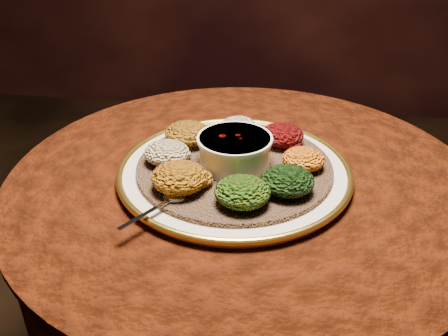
# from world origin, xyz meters

# --- Properties ---
(table) EXTENTS (0.96, 0.96, 0.73)m
(table) POSITION_xyz_m (0.00, 0.00, 0.55)
(table) COLOR black
(table) RESTS_ON ground
(platter) EXTENTS (0.52, 0.52, 0.02)m
(platter) POSITION_xyz_m (-0.02, -0.01, 0.75)
(platter) COLOR silver
(platter) RESTS_ON table
(injera) EXTENTS (0.39, 0.39, 0.01)m
(injera) POSITION_xyz_m (-0.02, -0.01, 0.76)
(injera) COLOR #886044
(injera) RESTS_ON platter
(stew_bowl) EXTENTS (0.15, 0.15, 0.06)m
(stew_bowl) POSITION_xyz_m (-0.02, -0.01, 0.80)
(stew_bowl) COLOR white
(stew_bowl) RESTS_ON injera
(spoon) EXTENTS (0.09, 0.12, 0.01)m
(spoon) POSITION_xyz_m (-0.12, -0.16, 0.77)
(spoon) COLOR silver
(spoon) RESTS_ON injera
(portion_ayib) EXTENTS (0.08, 0.08, 0.04)m
(portion_ayib) POSITION_xyz_m (-0.03, 0.12, 0.78)
(portion_ayib) COLOR silver
(portion_ayib) RESTS_ON injera
(portion_kitfo) EXTENTS (0.09, 0.09, 0.04)m
(portion_kitfo) POSITION_xyz_m (0.07, 0.09, 0.78)
(portion_kitfo) COLOR black
(portion_kitfo) RESTS_ON injera
(portion_tikil) EXTENTS (0.08, 0.08, 0.04)m
(portion_tikil) POSITION_xyz_m (0.12, -0.00, 0.78)
(portion_tikil) COLOR #C69210
(portion_tikil) RESTS_ON injera
(portion_gomen) EXTENTS (0.10, 0.09, 0.05)m
(portion_gomen) POSITION_xyz_m (0.09, -0.09, 0.79)
(portion_gomen) COLOR black
(portion_gomen) RESTS_ON injera
(portion_mixveg) EXTENTS (0.10, 0.09, 0.05)m
(portion_mixveg) POSITION_xyz_m (0.01, -0.14, 0.79)
(portion_mixveg) COLOR #8D3909
(portion_mixveg) RESTS_ON injera
(portion_kik) EXTENTS (0.10, 0.10, 0.05)m
(portion_kik) POSITION_xyz_m (-0.11, -0.11, 0.79)
(portion_kik) COLOR #A1600E
(portion_kik) RESTS_ON injera
(portion_timatim) EXTENTS (0.09, 0.09, 0.04)m
(portion_timatim) POSITION_xyz_m (-0.15, -0.02, 0.78)
(portion_timatim) COLOR maroon
(portion_timatim) RESTS_ON injera
(portion_shiro) EXTENTS (0.10, 0.09, 0.05)m
(portion_shiro) POSITION_xyz_m (-0.13, 0.07, 0.79)
(portion_shiro) COLOR #8A5310
(portion_shiro) RESTS_ON injera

